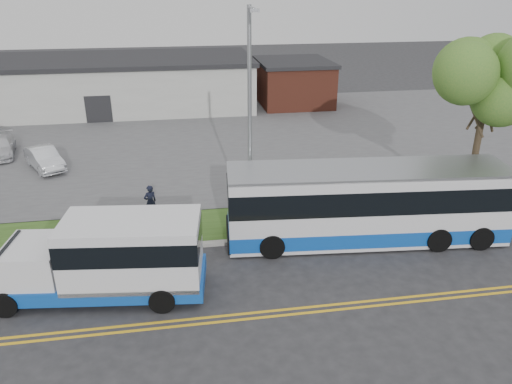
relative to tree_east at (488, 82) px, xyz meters
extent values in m
plane|color=#28282B|center=(-14.00, -3.00, -6.20)|extent=(140.00, 140.00, 0.00)
cube|color=gold|center=(-14.00, -6.85, -6.20)|extent=(70.00, 0.12, 0.01)
cube|color=gold|center=(-14.00, -7.15, -6.20)|extent=(70.00, 0.12, 0.01)
cube|color=#9E9B93|center=(-14.00, -1.90, -6.13)|extent=(80.00, 0.30, 0.15)
cube|color=#2D4918|center=(-14.00, -0.10, -6.15)|extent=(80.00, 3.30, 0.10)
cube|color=#4C4C4F|center=(-14.00, 14.00, -6.15)|extent=(80.00, 25.00, 0.10)
cube|color=#9E9E99|center=(-20.00, 24.00, -4.20)|extent=(25.00, 10.00, 4.00)
cube|color=black|center=(-20.00, 24.00, -2.03)|extent=(25.40, 10.40, 0.35)
cube|color=black|center=(-20.00, 19.05, -5.10)|extent=(2.00, 0.15, 2.20)
cube|color=brown|center=(-3.50, 23.00, -4.40)|extent=(6.00, 7.00, 3.60)
cube|color=black|center=(-3.50, 23.00, -2.45)|extent=(6.30, 7.30, 0.30)
cylinder|color=#382B1F|center=(0.00, 0.00, -3.72)|extent=(0.32, 0.32, 4.76)
ellipsoid|color=#396D26|center=(0.00, 0.00, 0.02)|extent=(5.20, 5.20, 4.42)
cylinder|color=gray|center=(-11.00, -0.20, -1.35)|extent=(0.18, 0.18, 9.50)
cylinder|color=gray|center=(-11.00, -0.90, 3.30)|extent=(0.12, 1.40, 0.12)
cube|color=gray|center=(-11.00, -1.55, 3.25)|extent=(0.35, 0.18, 0.12)
cube|color=#0F45A3|center=(-17.07, -4.84, -5.62)|extent=(7.52, 3.30, 0.54)
cube|color=silver|center=(-15.90, -4.98, -4.38)|extent=(4.97, 3.00, 2.25)
cube|color=black|center=(-15.90, -4.98, -4.01)|extent=(5.00, 3.05, 0.80)
cube|color=silver|center=(-19.30, -4.57, -4.76)|extent=(2.19, 2.51, 1.29)
cube|color=black|center=(-20.10, -4.48, -4.54)|extent=(0.35, 2.03, 0.96)
cube|color=silver|center=(-20.47, -4.43, -5.29)|extent=(1.32, 2.31, 0.59)
cylinder|color=black|center=(-20.18, -5.63, -5.76)|extent=(0.93, 0.40, 0.90)
cylinder|color=black|center=(-19.91, -3.34, -5.76)|extent=(0.93, 0.40, 0.90)
cylinder|color=black|center=(-14.97, -6.25, -5.76)|extent=(0.93, 0.40, 0.90)
cylinder|color=black|center=(-14.70, -3.95, -5.76)|extent=(0.93, 0.40, 0.90)
cube|color=silver|center=(-6.30, -2.40, -4.54)|extent=(12.00, 3.66, 3.12)
cube|color=#0F45A3|center=(-6.30, -2.40, -5.61)|extent=(12.02, 3.69, 0.64)
cube|color=black|center=(-6.30, -2.40, -3.95)|extent=(12.05, 3.71, 1.02)
cube|color=black|center=(-12.13, -1.91, -4.16)|extent=(0.31, 2.47, 1.72)
cube|color=black|center=(-12.21, -1.90, -5.72)|extent=(0.35, 2.69, 0.54)
cube|color=gray|center=(-6.30, -2.40, -2.96)|extent=(12.00, 3.66, 0.13)
cylinder|color=black|center=(-10.58, -3.31, -5.69)|extent=(1.06, 0.43, 1.03)
cylinder|color=black|center=(-10.37, -0.79, -5.69)|extent=(1.06, 0.43, 1.03)
cylinder|color=black|center=(-3.62, -3.90, -5.69)|extent=(1.06, 0.43, 1.03)
cylinder|color=black|center=(-3.41, -1.37, -5.69)|extent=(1.06, 0.43, 1.03)
cylinder|color=black|center=(-1.80, -4.05, -5.69)|extent=(1.06, 0.43, 1.03)
cylinder|color=black|center=(-1.59, -1.52, -5.69)|extent=(1.06, 0.43, 1.03)
imported|color=black|center=(-15.53, 1.00, -5.27)|extent=(0.72, 0.61, 1.66)
imported|color=silver|center=(-21.94, 8.83, -5.46)|extent=(3.07, 4.07, 1.28)
imported|color=silver|center=(-25.26, 11.77, -5.51)|extent=(2.46, 4.37, 1.20)
sphere|color=white|center=(-15.83, 0.75, -5.94)|extent=(0.32, 0.32, 0.32)
sphere|color=white|center=(-15.23, 1.25, -5.94)|extent=(0.32, 0.32, 0.32)
camera|label=1|loc=(-14.12, -20.71, 4.33)|focal=35.00mm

